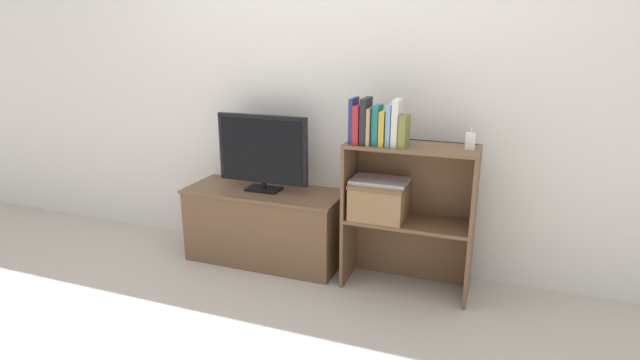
# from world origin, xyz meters

# --- Properties ---
(ground_plane) EXTENTS (16.00, 16.00, 0.00)m
(ground_plane) POSITION_xyz_m (0.00, 0.00, 0.00)
(ground_plane) COLOR #BCB2A3
(wall_back) EXTENTS (10.00, 0.05, 2.40)m
(wall_back) POSITION_xyz_m (0.00, 0.44, 1.20)
(wall_back) COLOR silver
(wall_back) RESTS_ON ground_plane
(tv_stand) EXTENTS (1.04, 0.43, 0.49)m
(tv_stand) POSITION_xyz_m (-0.41, 0.20, 0.25)
(tv_stand) COLOR brown
(tv_stand) RESTS_ON ground_plane
(tv) EXTENTS (0.61, 0.14, 0.50)m
(tv) POSITION_xyz_m (-0.41, 0.20, 0.76)
(tv) COLOR black
(tv) RESTS_ON tv_stand
(bookshelf_lower_tier) EXTENTS (0.74, 0.31, 0.43)m
(bookshelf_lower_tier) POSITION_xyz_m (0.55, 0.21, 0.27)
(bookshelf_lower_tier) COLOR brown
(bookshelf_lower_tier) RESTS_ON ground_plane
(bookshelf_upper_tier) EXTENTS (0.74, 0.31, 0.45)m
(bookshelf_upper_tier) POSITION_xyz_m (0.55, 0.21, 0.72)
(bookshelf_upper_tier) COLOR brown
(bookshelf_upper_tier) RESTS_ON bookshelf_lower_tier
(book_navy) EXTENTS (0.02, 0.14, 0.25)m
(book_navy) POSITION_xyz_m (0.22, 0.10, 1.01)
(book_navy) COLOR navy
(book_navy) RESTS_ON bookshelf_upper_tier
(book_crimson) EXTENTS (0.03, 0.16, 0.22)m
(book_crimson) POSITION_xyz_m (0.25, 0.10, 0.99)
(book_crimson) COLOR #B22328
(book_crimson) RESTS_ON bookshelf_upper_tier
(book_charcoal) EXTENTS (0.03, 0.15, 0.26)m
(book_charcoal) POSITION_xyz_m (0.29, 0.10, 1.01)
(book_charcoal) COLOR #232328
(book_charcoal) RESTS_ON bookshelf_upper_tier
(book_tan) EXTENTS (0.02, 0.16, 0.21)m
(book_tan) POSITION_xyz_m (0.33, 0.10, 0.98)
(book_tan) COLOR tan
(book_tan) RESTS_ON bookshelf_upper_tier
(book_teal) EXTENTS (0.04, 0.12, 0.22)m
(book_teal) POSITION_xyz_m (0.36, 0.10, 0.99)
(book_teal) COLOR #1E7075
(book_teal) RESTS_ON bookshelf_upper_tier
(book_mustard) EXTENTS (0.03, 0.15, 0.19)m
(book_mustard) POSITION_xyz_m (0.40, 0.10, 0.98)
(book_mustard) COLOR gold
(book_mustard) RESTS_ON bookshelf_upper_tier
(book_skyblue) EXTENTS (0.03, 0.13, 0.23)m
(book_skyblue) POSITION_xyz_m (0.43, 0.10, 1.00)
(book_skyblue) COLOR #709ECC
(book_skyblue) RESTS_ON bookshelf_upper_tier
(book_ivory) EXTENTS (0.04, 0.13, 0.26)m
(book_ivory) POSITION_xyz_m (0.47, 0.10, 1.01)
(book_ivory) COLOR silver
(book_ivory) RESTS_ON bookshelf_upper_tier
(book_olive) EXTENTS (0.04, 0.15, 0.17)m
(book_olive) POSITION_xyz_m (0.51, 0.10, 0.97)
(book_olive) COLOR olive
(book_olive) RESTS_ON bookshelf_upper_tier
(baby_monitor) EXTENTS (0.05, 0.04, 0.12)m
(baby_monitor) POSITION_xyz_m (0.86, 0.16, 0.93)
(baby_monitor) COLOR white
(baby_monitor) RESTS_ON bookshelf_upper_tier
(storage_basket_left) EXTENTS (0.32, 0.28, 0.21)m
(storage_basket_left) POSITION_xyz_m (0.38, 0.14, 0.55)
(storage_basket_left) COLOR #937047
(storage_basket_left) RESTS_ON bookshelf_lower_tier
(laptop) EXTENTS (0.33, 0.22, 0.02)m
(laptop) POSITION_xyz_m (0.38, 0.14, 0.66)
(laptop) COLOR #BCBCC1
(laptop) RESTS_ON storage_basket_left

